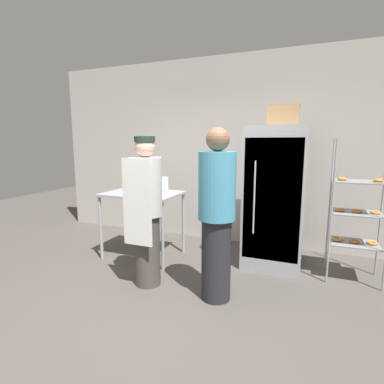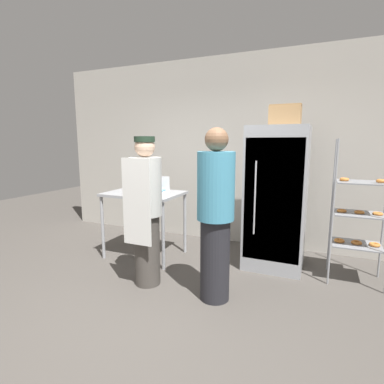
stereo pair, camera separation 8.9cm
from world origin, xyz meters
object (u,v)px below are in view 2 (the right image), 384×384
Objects in this scene: baking_rack at (359,215)px; cardboard_storage_box at (285,116)px; donut_box at (158,191)px; person_baker at (146,210)px; person_customer at (216,215)px; refrigerator at (276,198)px; blender_pitcher at (143,182)px.

baking_rack is 1.46m from cardboard_storage_box.
person_baker is (0.23, -0.68, -0.10)m from donut_box.
cardboard_storage_box is at bearing 66.53° from person_customer.
baking_rack is 2.45m from person_baker.
person_baker reaches higher than donut_box.
baking_rack is 1.74m from person_customer.
baking_rack is 4.43× the size of cardboard_storage_box.
cardboard_storage_box is at bearing 173.46° from baking_rack.
refrigerator is at bearing 42.09° from person_baker.
donut_box is at bearing -171.58° from baking_rack.
baking_rack is at bearing 25.10° from person_baker.
person_baker is (0.60, -0.91, -0.17)m from blender_pitcher.
blender_pitcher is at bearing 123.69° from person_baker.
refrigerator is 0.96m from baking_rack.
donut_box is (-2.45, -0.36, 0.17)m from baking_rack.
refrigerator is 1.04m from cardboard_storage_box.
person_baker is (-2.22, -1.04, 0.07)m from baking_rack.
baking_rack is at bearing 2.70° from blender_pitcher.
baking_rack is 2.48m from donut_box.
blender_pitcher is (-2.82, -0.13, 0.25)m from baking_rack.
person_customer is at bearing -142.86° from baking_rack.
cardboard_storage_box is 2.06m from person_baker.
donut_box is 0.15× the size of person_customer.
cardboard_storage_box reaches higher than refrigerator.
person_baker is at bearing 179.08° from person_customer.
cardboard_storage_box reaches higher than baking_rack.
refrigerator is 1.89m from blender_pitcher.
refrigerator is 6.91× the size of donut_box.
blender_pitcher is at bearing -172.72° from refrigerator.
person_baker is at bearing -56.31° from blender_pitcher.
cardboard_storage_box reaches higher than person_customer.
baking_rack is 6.30× the size of donut_box.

